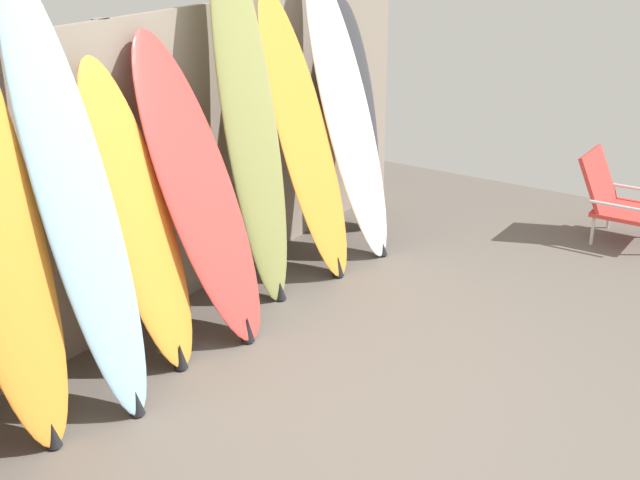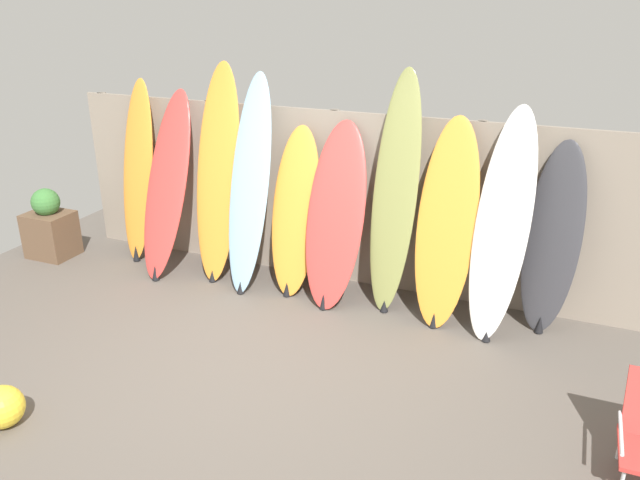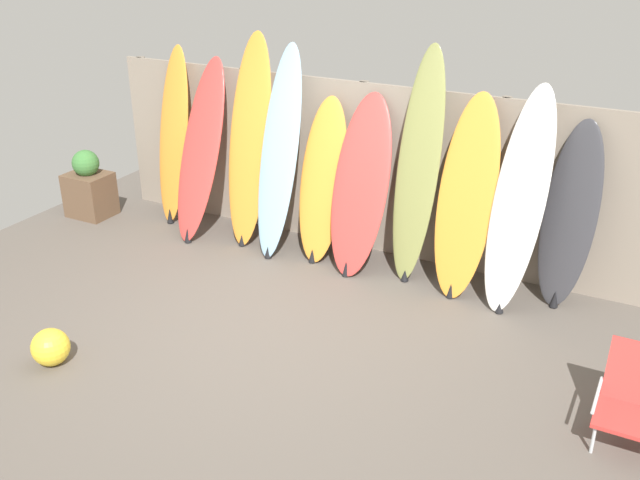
{
  "view_description": "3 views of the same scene",
  "coord_description": "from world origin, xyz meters",
  "views": [
    {
      "loc": [
        -3.39,
        -1.58,
        2.44
      ],
      "look_at": [
        -0.04,
        0.62,
        0.86
      ],
      "focal_mm": 50.0,
      "sensor_mm": 36.0,
      "label": 1
    },
    {
      "loc": [
        2.23,
        -3.72,
        2.9
      ],
      "look_at": [
        0.29,
        0.95,
        0.86
      ],
      "focal_mm": 35.0,
      "sensor_mm": 36.0,
      "label": 2
    },
    {
      "loc": [
        2.92,
        -4.5,
        3.33
      ],
      "look_at": [
        0.29,
        0.53,
        0.72
      ],
      "focal_mm": 40.0,
      "sensor_mm": 36.0,
      "label": 3
    }
  ],
  "objects": [
    {
      "name": "ground",
      "position": [
        0.0,
        0.0,
        0.0
      ],
      "size": [
        7.68,
        7.68,
        0.0
      ],
      "primitive_type": "plane",
      "color": "#5B544C"
    },
    {
      "name": "fence_back",
      "position": [
        -0.0,
        2.01,
        0.9
      ],
      "size": [
        6.08,
        0.11,
        1.8
      ],
      "color": "gray",
      "rests_on": "ground"
    },
    {
      "name": "surfboard_skyblue_3",
      "position": [
        -0.71,
        1.54,
        1.07
      ],
      "size": [
        0.44,
        0.68,
        2.17
      ],
      "color": "#8CB7D6",
      "rests_on": "ground"
    },
    {
      "name": "surfboard_orange_4",
      "position": [
        -0.25,
        1.62,
        0.82
      ],
      "size": [
        0.53,
        0.6,
        1.67
      ],
      "color": "orange",
      "rests_on": "ground"
    },
    {
      "name": "surfboard_red_5",
      "position": [
        0.2,
        1.58,
        0.86
      ],
      "size": [
        0.61,
        0.77,
        1.75
      ],
      "color": "#D13D38",
      "rests_on": "ground"
    },
    {
      "name": "surfboard_olive_6",
      "position": [
        0.76,
        1.64,
        1.12
      ],
      "size": [
        0.49,
        0.52,
        2.27
      ],
      "color": "olive",
      "rests_on": "ground"
    },
    {
      "name": "surfboard_orange_7",
      "position": [
        1.27,
        1.59,
        0.92
      ],
      "size": [
        0.55,
        0.65,
        1.87
      ],
      "color": "orange",
      "rests_on": "ground"
    },
    {
      "name": "surfboard_white_8",
      "position": [
        1.76,
        1.57,
        0.99
      ],
      "size": [
        0.55,
        0.76,
        2.01
      ],
      "color": "white",
      "rests_on": "ground"
    },
    {
      "name": "surfboard_charcoal_9",
      "position": [
        2.18,
        1.76,
        0.85
      ],
      "size": [
        0.53,
        0.44,
        1.73
      ],
      "color": "#38383D",
      "rests_on": "ground"
    },
    {
      "name": "beach_chair",
      "position": [
        3.0,
        0.01,
        0.32
      ],
      "size": [
        0.5,
        0.56,
        0.64
      ],
      "rotation": [
        0.0,
        0.0,
        -0.13
      ],
      "color": "silver",
      "rests_on": "ground"
    }
  ]
}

